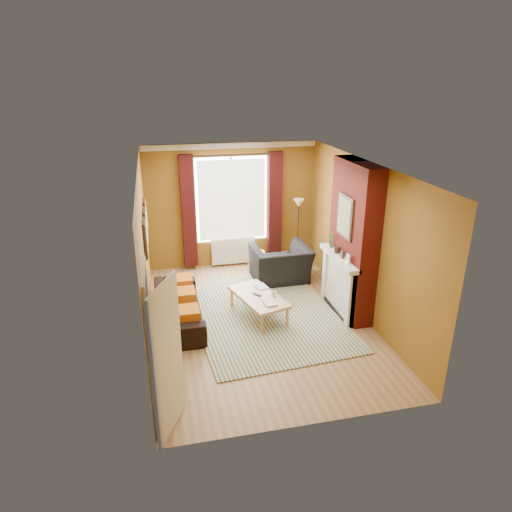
% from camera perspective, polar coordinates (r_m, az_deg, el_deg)
% --- Properties ---
extents(ground, '(5.50, 5.50, 0.00)m').
position_cam_1_polar(ground, '(8.37, 0.38, -7.95)').
color(ground, brown).
rests_on(ground, ground).
extents(room_walls, '(3.82, 5.54, 2.83)m').
position_cam_1_polar(room_walls, '(8.19, 4.24, 1.91)').
color(room_walls, brown).
rests_on(room_walls, ground).
extents(striped_rug, '(2.82, 3.73, 0.02)m').
position_cam_1_polar(striped_rug, '(8.56, 0.95, -7.19)').
color(striped_rug, navy).
rests_on(striped_rug, ground).
extents(sofa, '(0.79, 2.02, 0.59)m').
position_cam_1_polar(sofa, '(8.31, -9.69, -6.23)').
color(sofa, black).
rests_on(sofa, ground).
extents(armchair, '(1.22, 1.07, 0.78)m').
position_cam_1_polar(armchair, '(9.76, 3.07, -0.96)').
color(armchair, black).
rests_on(armchair, ground).
extents(coffee_table, '(0.98, 1.41, 0.43)m').
position_cam_1_polar(coffee_table, '(8.31, 0.30, -5.22)').
color(coffee_table, tan).
rests_on(coffee_table, ground).
extents(wicker_stool, '(0.39, 0.39, 0.46)m').
position_cam_1_polar(wicker_stool, '(10.31, 0.08, -0.62)').
color(wicker_stool, '#A87F48').
rests_on(wicker_stool, ground).
extents(floor_lamp, '(0.26, 0.26, 1.60)m').
position_cam_1_polar(floor_lamp, '(10.22, 5.33, 5.25)').
color(floor_lamp, black).
rests_on(floor_lamp, ground).
extents(book_a, '(0.25, 0.31, 0.03)m').
position_cam_1_polar(book_a, '(7.97, 1.01, -5.97)').
color(book_a, '#999999').
rests_on(book_a, coffee_table).
extents(book_b, '(0.26, 0.32, 0.02)m').
position_cam_1_polar(book_b, '(8.56, 0.00, -3.96)').
color(book_b, '#999999').
rests_on(book_b, coffee_table).
extents(mug, '(0.12, 0.12, 0.10)m').
position_cam_1_polar(mug, '(8.26, 2.24, -4.69)').
color(mug, '#999999').
rests_on(mug, coffee_table).
extents(tv_remote, '(0.14, 0.18, 0.02)m').
position_cam_1_polar(tv_remote, '(8.29, 0.14, -4.83)').
color(tv_remote, '#28282A').
rests_on(tv_remote, coffee_table).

